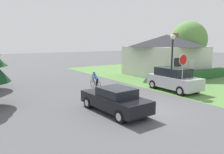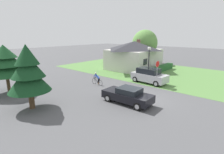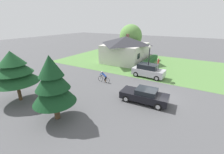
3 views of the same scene
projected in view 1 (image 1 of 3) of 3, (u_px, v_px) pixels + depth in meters
The scene contains 10 objects.
ground_plane at pixel (145, 110), 12.69m from camera, with size 140.00×140.00×0.00m, color #515154.
grass_verge_right at pixel (206, 80), 22.68m from camera, with size 16.00×36.00×0.01m, color #568442.
cottage_house at pixel (166, 54), 26.47m from camera, with size 9.14×7.78×5.04m.
hedge_row at pixel (194, 76), 22.43m from camera, with size 11.17×0.90×0.97m, color #285B2D.
sedan_left_lane at pixel (115, 100), 12.24m from camera, with size 2.03×4.61×1.44m.
cyclist at pixel (95, 80), 18.60m from camera, with size 0.44×1.80×1.49m.
parked_suv_right at pixel (174, 79), 17.68m from camera, with size 2.19×4.51×1.87m.
stop_sign at pixel (183, 66), 15.92m from camera, with size 0.79×0.07×3.04m.
street_lamp at pixel (172, 52), 17.08m from camera, with size 0.39×0.39×4.60m.
deciduous_tree_right at pixel (189, 40), 31.33m from camera, with size 5.12×5.12×6.86m.
Camera 1 is at (-8.42, -9.05, 3.95)m, focal length 35.00 mm.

